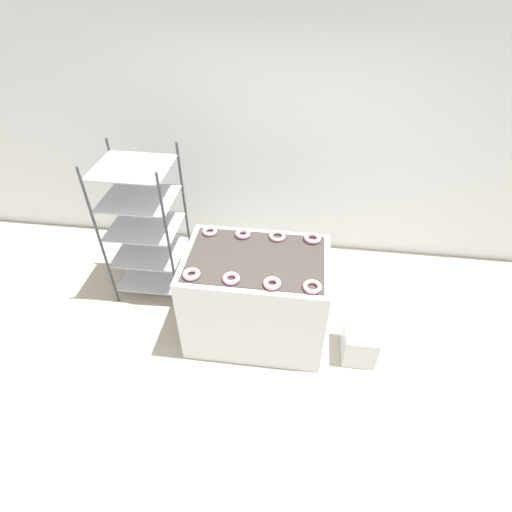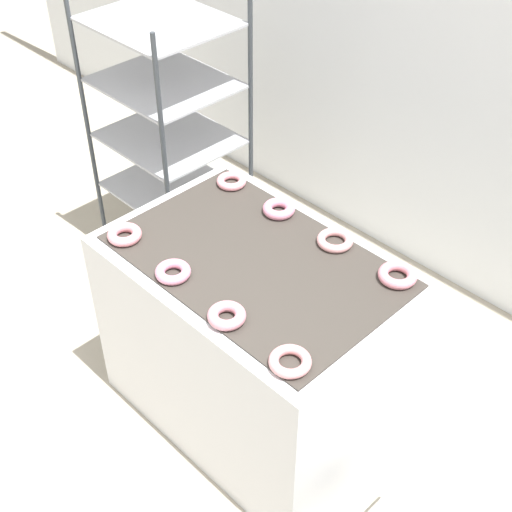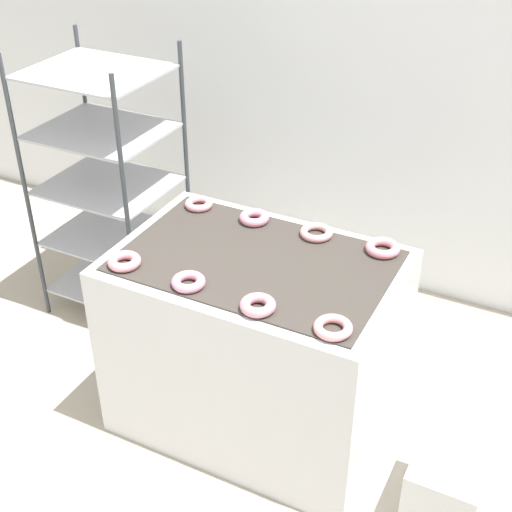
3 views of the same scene
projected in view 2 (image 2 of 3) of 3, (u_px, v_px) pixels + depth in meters
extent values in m
plane|color=#B2A893|center=(146.00, 494.00, 3.05)|extent=(14.00, 14.00, 0.00)
cube|color=silver|center=(481.00, 39.00, 3.30)|extent=(8.00, 0.05, 2.80)
cube|color=silver|center=(256.00, 341.00, 3.12)|extent=(1.23, 0.83, 0.91)
cube|color=#38332D|center=(256.00, 261.00, 2.82)|extent=(1.13, 0.73, 0.01)
cube|color=#262628|center=(248.00, 407.00, 2.61)|extent=(0.12, 0.07, 0.10)
cylinder|color=#33383D|center=(89.00, 137.00, 3.84)|extent=(0.02, 0.02, 1.55)
cylinder|color=#33383D|center=(167.00, 186.00, 3.47)|extent=(0.02, 0.02, 1.55)
cylinder|color=#33383D|center=(171.00, 102.00, 4.15)|extent=(0.02, 0.02, 1.55)
cylinder|color=#33383D|center=(251.00, 144.00, 3.78)|extent=(0.02, 0.02, 1.55)
cube|color=#A8AAB2|center=(178.00, 232.00, 4.21)|extent=(0.66, 0.57, 0.01)
cube|color=#A8AAB2|center=(174.00, 187.00, 4.00)|extent=(0.66, 0.57, 0.01)
cube|color=#A8AAB2|center=(169.00, 138.00, 3.80)|extent=(0.66, 0.57, 0.01)
cube|color=#A8AAB2|center=(164.00, 83.00, 3.60)|extent=(0.66, 0.57, 0.01)
cube|color=#A8AAB2|center=(159.00, 21.00, 3.39)|extent=(0.66, 0.57, 0.01)
torus|color=pink|center=(125.00, 235.00, 2.91)|extent=(0.14, 0.14, 0.04)
torus|color=pink|center=(173.00, 272.00, 2.73)|extent=(0.14, 0.14, 0.04)
torus|color=#D18694|center=(227.00, 316.00, 2.55)|extent=(0.14, 0.14, 0.04)
torus|color=pink|center=(290.00, 361.00, 2.38)|extent=(0.15, 0.15, 0.04)
torus|color=pink|center=(231.00, 181.00, 3.22)|extent=(0.13, 0.13, 0.04)
torus|color=pink|center=(279.00, 209.00, 3.05)|extent=(0.14, 0.14, 0.04)
torus|color=#D39193|center=(335.00, 240.00, 2.89)|extent=(0.15, 0.15, 0.03)
torus|color=pink|center=(398.00, 275.00, 2.72)|extent=(0.15, 0.15, 0.04)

